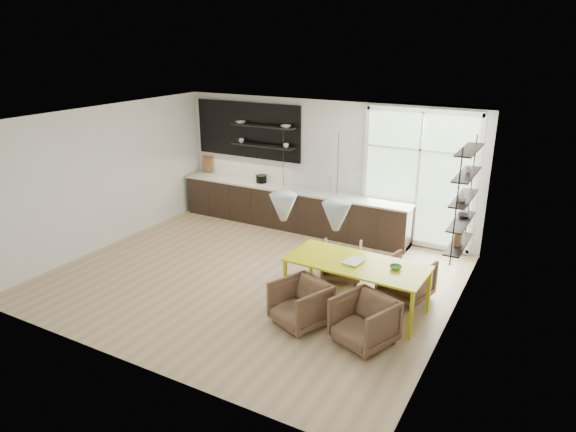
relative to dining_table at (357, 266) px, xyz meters
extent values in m
cube|color=tan|center=(-2.07, 0.13, -0.76)|extent=(7.00, 6.00, 0.01)
cube|color=silver|center=(-2.07, 3.13, 0.70)|extent=(7.00, 0.02, 2.90)
cube|color=silver|center=(-5.57, 0.13, 0.70)|extent=(0.02, 6.00, 2.90)
cube|color=silver|center=(1.43, 0.13, 0.70)|extent=(0.02, 6.00, 2.90)
cube|color=white|center=(-2.07, 0.13, 2.15)|extent=(7.00, 6.00, 0.01)
cube|color=#B2D1A5|center=(0.08, 3.10, 0.70)|extent=(2.20, 0.02, 2.70)
cube|color=silver|center=(0.08, 3.07, 0.70)|extent=(2.30, 0.08, 2.80)
cone|color=silver|center=(-1.12, -0.37, 0.90)|extent=(0.44, 0.44, 0.42)
cone|color=silver|center=(-0.22, -0.37, 0.90)|extent=(0.44, 0.44, 0.42)
cylinder|color=black|center=(-1.12, -0.37, 1.70)|extent=(0.01, 0.01, 0.89)
cylinder|color=black|center=(-0.22, -0.37, 1.70)|extent=(0.01, 0.01, 0.89)
cube|color=black|center=(-2.67, 2.80, -0.30)|extent=(5.50, 0.65, 0.90)
cube|color=silver|center=(-2.67, 2.80, 0.17)|extent=(5.54, 0.69, 0.04)
cube|color=silver|center=(-2.67, 3.12, 0.45)|extent=(5.50, 0.02, 0.55)
cube|color=black|center=(-4.02, 3.09, 1.35)|extent=(2.80, 0.06, 1.30)
cube|color=black|center=(-3.52, 2.95, 1.50)|extent=(1.60, 0.28, 0.03)
cube|color=black|center=(-3.52, 2.95, 1.05)|extent=(1.60, 0.28, 0.03)
cube|color=#946035|center=(-5.22, 3.03, 0.40)|extent=(0.30, 0.10, 0.42)
cylinder|color=silver|center=(-1.77, 2.90, 0.37)|extent=(0.02, 0.02, 0.40)
imported|color=white|center=(-4.12, 2.95, 1.54)|extent=(0.22, 0.22, 0.05)
imported|color=white|center=(-2.92, 2.95, 1.54)|extent=(0.22, 0.22, 0.05)
imported|color=white|center=(-4.12, 2.95, 1.11)|extent=(0.12, 0.12, 0.10)
imported|color=white|center=(-2.92, 2.95, 1.11)|extent=(0.12, 0.12, 0.10)
cylinder|color=black|center=(-3.53, 2.87, 0.27)|extent=(0.25, 0.25, 0.16)
cube|color=black|center=(1.29, 0.73, 0.95)|extent=(0.02, 0.02, 1.90)
cube|color=black|center=(1.29, 1.93, 0.95)|extent=(0.02, 0.02, 1.90)
cube|color=black|center=(1.29, 1.33, 0.15)|extent=(0.26, 1.20, 0.02)
cube|color=black|center=(1.29, 1.33, 0.55)|extent=(0.26, 1.20, 0.02)
cube|color=black|center=(1.29, 1.33, 0.95)|extent=(0.26, 1.20, 0.02)
cube|color=black|center=(1.29, 1.33, 1.35)|extent=(0.26, 1.20, 0.03)
cube|color=black|center=(1.29, 1.33, 1.75)|extent=(0.26, 1.20, 0.03)
imported|color=white|center=(1.29, 1.08, 1.06)|extent=(0.18, 0.18, 0.19)
imported|color=#333338|center=(1.29, 1.53, 0.59)|extent=(0.22, 0.22, 0.05)
imported|color=white|center=(1.29, 1.43, 1.41)|extent=(0.10, 0.10, 0.09)
cube|color=#946035|center=(1.29, 1.23, 0.28)|extent=(0.10, 0.18, 0.24)
cube|color=#CBD210|center=(0.00, 0.00, 0.04)|extent=(2.24, 1.06, 0.03)
cube|color=#CBD210|center=(-1.07, -0.41, -0.37)|extent=(0.05, 0.05, 0.77)
cube|color=#CBD210|center=(-1.04, 0.48, -0.37)|extent=(0.05, 0.05, 0.77)
cube|color=#CBD210|center=(1.04, -0.48, -0.37)|extent=(0.05, 0.05, 0.77)
cube|color=#CBD210|center=(1.07, 0.41, -0.37)|extent=(0.05, 0.05, 0.77)
imported|color=brown|center=(-0.64, 0.93, -0.43)|extent=(0.90, 0.91, 0.65)
imported|color=brown|center=(0.62, 0.74, -0.40)|extent=(0.91, 0.93, 0.70)
imported|color=brown|center=(-0.55, -0.87, -0.40)|extent=(0.99, 1.00, 0.70)
imported|color=brown|center=(0.49, -0.89, -0.40)|extent=(0.99, 1.01, 0.71)
cylinder|color=black|center=(-1.00, -0.26, -0.36)|extent=(0.30, 0.30, 0.02)
cylinder|color=black|center=(-1.00, -0.26, -0.64)|extent=(0.32, 0.32, 0.01)
cylinder|color=black|center=(-0.86, -0.24, -0.55)|extent=(0.01, 0.01, 0.40)
cylinder|color=black|center=(-1.02, -0.12, -0.55)|extent=(0.01, 0.01, 0.40)
cylinder|color=black|center=(-1.14, -0.28, -0.55)|extent=(0.01, 0.01, 0.40)
cylinder|color=black|center=(-0.98, -0.40, -0.55)|extent=(0.01, 0.01, 0.40)
imported|color=white|center=(-0.17, -0.02, 0.07)|extent=(0.29, 0.36, 0.03)
imported|color=#497F55|center=(0.61, 0.06, 0.08)|extent=(0.19, 0.19, 0.06)
camera|label=1|loc=(2.61, -7.00, 3.43)|focal=32.00mm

